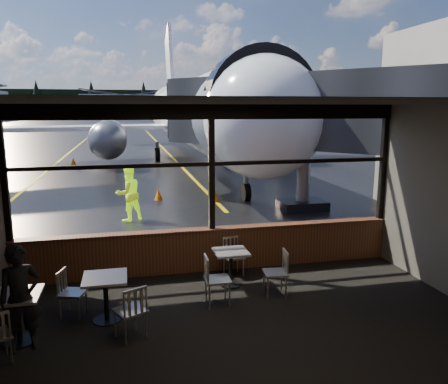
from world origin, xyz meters
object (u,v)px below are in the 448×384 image
object	(u,v)px
chair_mid_w	(73,293)
ground_crew	(128,194)
airliner	(194,71)
cone_nose	(158,194)
chair_near_e	(275,273)
chair_mid_s	(130,311)
chair_near_w	(218,280)
cafe_table_left	(18,319)
cafe_table_mid	(106,299)
cone_wing	(73,162)
chair_near_n	(234,257)
cone_extra	(214,195)
cafe_table_near	(231,268)
passenger	(21,299)
jet_bridge	(283,136)

from	to	relation	value
chair_mid_w	ground_crew	world-z (taller)	ground_crew
airliner	cone_nose	world-z (taller)	airliner
chair_near_e	chair_mid_s	bearing A→B (deg)	116.15
airliner	ground_crew	bearing A→B (deg)	-106.47
chair_near_w	chair_near_e	bearing A→B (deg)	97.74
ground_crew	cone_nose	xyz separation A→B (m)	(1.12, 2.90, -0.63)
cafe_table_left	chair_near_e	size ratio (longest dim) A/B	0.87
cafe_table_mid	ground_crew	distance (m)	6.60
chair_mid_s	cone_wing	size ratio (longest dim) A/B	1.54
chair_near_n	cone_extra	bearing A→B (deg)	-107.08
cone_wing	cafe_table_mid	bearing A→B (deg)	-82.57
cafe_table_near	cone_extra	bearing A→B (deg)	81.00
airliner	chair_near_e	world-z (taller)	airliner
airliner	chair_near_e	bearing A→B (deg)	-94.75
cafe_table_mid	cone_nose	distance (m)	9.60
chair_near_e	cone_nose	bearing A→B (deg)	15.01
chair_mid_w	cone_extra	size ratio (longest dim) A/B	1.46
cafe_table_mid	chair_near_n	distance (m)	2.90
airliner	passenger	size ratio (longest dim) A/B	23.93
chair_near_e	passenger	distance (m)	4.24
airliner	cafe_table_mid	xyz separation A→B (m)	(-4.85, -21.17, -5.34)
ground_crew	cone_nose	bearing A→B (deg)	-139.46
chair_near_w	passenger	distance (m)	3.14
cafe_table_near	chair_mid_s	size ratio (longest dim) A/B	0.81
cafe_table_near	jet_bridge	bearing A→B (deg)	62.02
airliner	cone_wing	distance (m)	9.31
cafe_table_left	ground_crew	xyz separation A→B (m)	(1.69, 6.98, 0.47)
jet_bridge	cafe_table_near	world-z (taller)	jet_bridge
passenger	ground_crew	xyz separation A→B (m)	(1.57, 7.20, 0.06)
chair_mid_w	chair_near_e	bearing A→B (deg)	107.82
cone_nose	cone_extra	xyz separation A→B (m)	(1.98, -0.82, 0.07)
passenger	cone_wing	bearing A→B (deg)	75.02
chair_near_n	passenger	world-z (taller)	passenger
chair_near_w	passenger	bearing A→B (deg)	-74.06
chair_near_w	airliner	bearing A→B (deg)	172.89
airliner	cafe_table_mid	distance (m)	22.37
chair_near_e	chair_near_w	xyz separation A→B (m)	(-1.11, -0.13, 0.02)
cone_nose	cone_wing	size ratio (longest dim) A/B	0.76
cafe_table_near	cafe_table_mid	size ratio (longest dim) A/B	0.93
cafe_table_near	cone_nose	bearing A→B (deg)	95.11
chair_near_w	cone_wing	bearing A→B (deg)	-166.31
chair_mid_s	jet_bridge	bearing A→B (deg)	29.96
passenger	cone_wing	world-z (taller)	passenger
chair_near_e	passenger	size ratio (longest dim) A/B	0.56
cafe_table_left	cone_nose	distance (m)	10.27
cafe_table_left	chair_near_w	xyz separation A→B (m)	(3.13, 0.59, 0.08)
cafe_table_left	chair_mid_w	world-z (taller)	chair_mid_w
cafe_table_mid	chair_near_e	size ratio (longest dim) A/B	0.87
airliner	cone_nose	size ratio (longest dim) A/B	87.83
cafe_table_mid	cone_extra	world-z (taller)	cafe_table_mid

